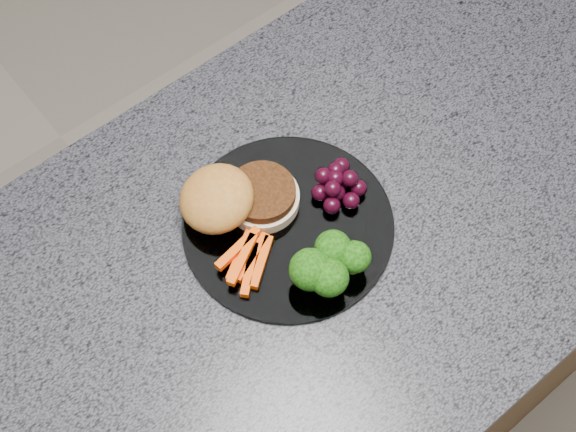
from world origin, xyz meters
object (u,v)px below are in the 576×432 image
object	(u,v)px
burger	(233,200)
plate	(288,225)
island_cabinet	(303,362)
grape_bunch	(338,184)

from	to	relation	value
burger	plate	bearing A→B (deg)	-41.33
island_cabinet	grape_bunch	size ratio (longest dim) A/B	17.56
plate	burger	distance (m)	0.07
plate	burger	world-z (taller)	burger
island_cabinet	burger	world-z (taller)	burger
island_cabinet	burger	xyz separation A→B (m)	(-0.05, 0.09, 0.50)
island_cabinet	plate	distance (m)	0.47
island_cabinet	plate	size ratio (longest dim) A/B	4.62
grape_bunch	burger	bearing A→B (deg)	151.69
plate	grape_bunch	size ratio (longest dim) A/B	3.80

